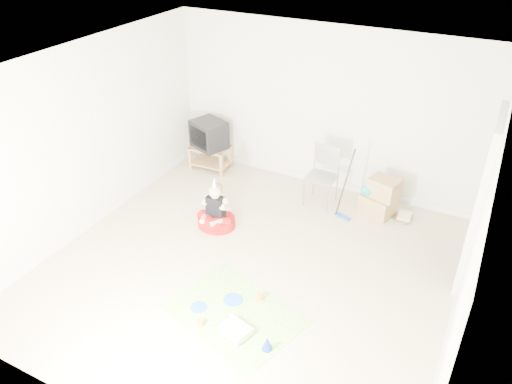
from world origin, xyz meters
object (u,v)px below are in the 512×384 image
at_px(cardboard_boxes, 380,197).
at_px(seated_woman, 216,216).
at_px(birthday_cake, 235,331).
at_px(tv_stand, 210,156).
at_px(folding_chair, 321,177).
at_px(crt_tv, 209,134).

height_order(cardboard_boxes, seated_woman, seated_woman).
bearing_deg(birthday_cake, seated_woman, 126.83).
bearing_deg(tv_stand, cardboard_boxes, -1.57).
height_order(folding_chair, cardboard_boxes, folding_chair).
xyz_separation_m(tv_stand, crt_tv, (-0.00, 0.00, 0.40)).
height_order(tv_stand, birthday_cake, tv_stand).
xyz_separation_m(folding_chair, cardboard_boxes, (0.89, 0.12, -0.18)).
bearing_deg(tv_stand, seated_woman, -55.62).
xyz_separation_m(crt_tv, birthday_cake, (2.27, -3.15, -0.61)).
distance_m(tv_stand, crt_tv, 0.40).
bearing_deg(folding_chair, crt_tv, 174.48).
relative_size(folding_chair, birthday_cake, 2.57).
bearing_deg(cardboard_boxes, folding_chair, -172.14).
bearing_deg(cardboard_boxes, seated_woman, -145.23).
relative_size(tv_stand, seated_woman, 0.86).
height_order(crt_tv, birthday_cake, crt_tv).
relative_size(tv_stand, folding_chair, 0.72).
xyz_separation_m(folding_chair, seated_woman, (-1.11, -1.27, -0.29)).
bearing_deg(cardboard_boxes, birthday_cake, -103.57).
bearing_deg(tv_stand, crt_tv, 180.00).
xyz_separation_m(crt_tv, folding_chair, (2.12, -0.20, -0.19)).
xyz_separation_m(cardboard_boxes, birthday_cake, (-0.74, -3.07, -0.25)).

